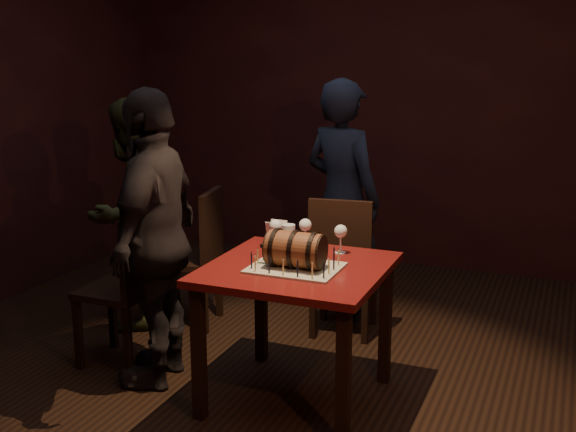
{
  "coord_description": "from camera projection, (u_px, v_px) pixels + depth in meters",
  "views": [
    {
      "loc": [
        1.41,
        -3.5,
        1.86
      ],
      "look_at": [
        -0.04,
        0.05,
        0.95
      ],
      "focal_mm": 45.0,
      "sensor_mm": 36.0,
      "label": 1
    }
  ],
  "objects": [
    {
      "name": "cake_board",
      "position": [
        295.0,
        268.0,
        3.66
      ],
      "size": [
        0.45,
        0.35,
        0.01
      ],
      "primitive_type": "cube",
      "color": "#AEA48C",
      "rests_on": "pub_table"
    },
    {
      "name": "birthday_candles",
      "position": [
        295.0,
        259.0,
        3.65
      ],
      "size": [
        0.4,
        0.3,
        0.09
      ],
      "color": "#EDDF8E",
      "rests_on": "cake_board"
    },
    {
      "name": "menu_card",
      "position": [
        276.0,
        233.0,
        4.12
      ],
      "size": [
        0.1,
        0.05,
        0.13
      ],
      "primitive_type": null,
      "color": "white",
      "rests_on": "pub_table"
    },
    {
      "name": "chair_left_front",
      "position": [
        129.0,
        281.0,
        4.2
      ],
      "size": [
        0.4,
        0.4,
        0.93
      ],
      "color": "black",
      "rests_on": "ground"
    },
    {
      "name": "person_left_rear",
      "position": [
        133.0,
        214.0,
        4.79
      ],
      "size": [
        0.66,
        0.8,
        1.54
      ],
      "primitive_type": "imported",
      "rotation": [
        0.0,
        0.0,
        -1.67
      ],
      "color": "#31361B",
      "rests_on": "ground"
    },
    {
      "name": "chair_left_rear",
      "position": [
        198.0,
        250.0,
        4.83
      ],
      "size": [
        0.47,
        0.47,
        0.93
      ],
      "color": "black",
      "rests_on": "ground"
    },
    {
      "name": "wine_glass_right",
      "position": [
        341.0,
        233.0,
        3.92
      ],
      "size": [
        0.07,
        0.07,
        0.16
      ],
      "color": "silver",
      "rests_on": "pub_table"
    },
    {
      "name": "chair_back",
      "position": [
        342.0,
        259.0,
        4.62
      ],
      "size": [
        0.45,
        0.45,
        0.93
      ],
      "color": "black",
      "rests_on": "ground"
    },
    {
      "name": "person_back",
      "position": [
        342.0,
        199.0,
        4.97
      ],
      "size": [
        0.7,
        0.58,
        1.65
      ],
      "primitive_type": "imported",
      "rotation": [
        0.0,
        0.0,
        2.78
      ],
      "color": "black",
      "rests_on": "ground"
    },
    {
      "name": "person_left_front",
      "position": [
        156.0,
        239.0,
        3.95
      ],
      "size": [
        0.56,
        1.02,
        1.65
      ],
      "primitive_type": "imported",
      "rotation": [
        0.0,
        0.0,
        -1.4
      ],
      "color": "black",
      "rests_on": "ground"
    },
    {
      "name": "wine_glass_mid",
      "position": [
        305.0,
        226.0,
        4.05
      ],
      "size": [
        0.07,
        0.07,
        0.16
      ],
      "color": "silver",
      "rests_on": "pub_table"
    },
    {
      "name": "room_shell",
      "position": [
        292.0,
        135.0,
        3.77
      ],
      "size": [
        5.04,
        5.04,
        2.8
      ],
      "color": "black",
      "rests_on": "ground"
    },
    {
      "name": "pint_of_ale",
      "position": [
        289.0,
        238.0,
        3.97
      ],
      "size": [
        0.07,
        0.07,
        0.15
      ],
      "color": "silver",
      "rests_on": "pub_table"
    },
    {
      "name": "pub_table",
      "position": [
        297.0,
        286.0,
        3.75
      ],
      "size": [
        0.9,
        0.9,
        0.75
      ],
      "color": "#540E0E",
      "rests_on": "ground"
    },
    {
      "name": "barrel_cake",
      "position": [
        295.0,
        249.0,
        3.64
      ],
      "size": [
        0.34,
        0.2,
        0.2
      ],
      "color": "brown",
      "rests_on": "cake_board"
    },
    {
      "name": "wine_glass_left",
      "position": [
        276.0,
        227.0,
        4.03
      ],
      "size": [
        0.07,
        0.07,
        0.16
      ],
      "color": "silver",
      "rests_on": "pub_table"
    }
  ]
}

